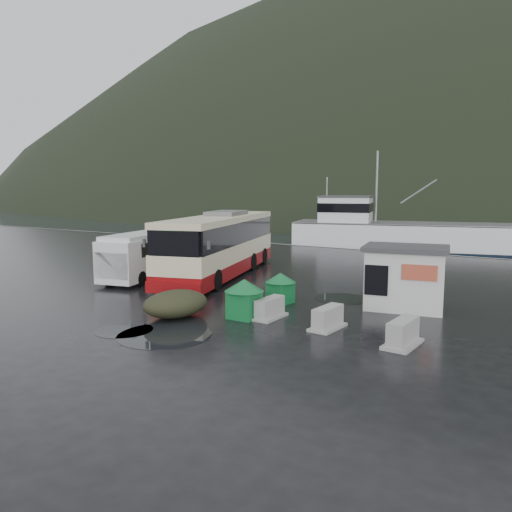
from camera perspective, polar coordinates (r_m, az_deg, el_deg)
The scene contains 14 objects.
ground at distance 22.71m, azimuth -5.47°, elevation -4.51°, with size 160.00×160.00×0.00m, color black.
harbor_water at distance 128.46m, azimuth 25.76°, elevation 4.81°, with size 300.00×180.00×0.02m, color black.
quay_edge at distance 40.28m, azimuth 11.96°, elevation 0.71°, with size 160.00×0.60×1.50m, color #999993.
coach_bus at distance 27.91m, azimuth -4.02°, elevation -2.20°, with size 3.13×12.58×3.56m, color beige, non-canonical shape.
white_van at distance 27.34m, azimuth -12.69°, elevation -2.58°, with size 2.06×5.98×2.50m, color silver, non-canonical shape.
waste_bin_left at distance 18.77m, azimuth -1.35°, elevation -7.08°, with size 1.06×1.06×1.47m, color #12652F, non-canonical shape.
waste_bin_right at distance 21.19m, azimuth 2.79°, elevation -5.38°, with size 0.93×0.93×1.29m, color #12652F, non-canonical shape.
dome_tent at distance 19.15m, azimuth -9.13°, elevation -6.88°, with size 1.85×2.59×1.02m, color #2B2C1A, non-canonical shape.
ticket_kiosk at distance 21.09m, azimuth 16.53°, elevation -5.75°, with size 3.25×2.46×2.54m, color silver, non-canonical shape.
jersey_barrier_a at distance 18.76m, azimuth 1.57°, elevation -7.09°, with size 0.77×1.53×0.77m, color #999993, non-canonical shape.
jersey_barrier_b at distance 17.56m, azimuth 8.17°, elevation -8.21°, with size 0.77×1.54×0.77m, color #999993, non-canonical shape.
jersey_barrier_c at distance 16.22m, azimuth 16.38°, elevation -9.80°, with size 0.82×1.65×0.82m, color #999993, non-canonical shape.
fishing_trawler at distance 46.93m, azimuth 16.75°, elevation 1.52°, with size 23.55×5.18×9.42m, color silver, non-canonical shape.
puddles at distance 18.32m, azimuth -4.26°, elevation -7.46°, with size 6.61×10.99×0.01m.
Camera 1 is at (13.44, -17.67, 4.79)m, focal length 35.00 mm.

